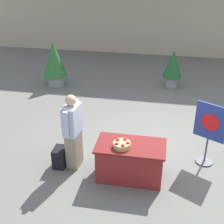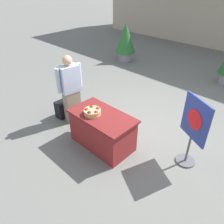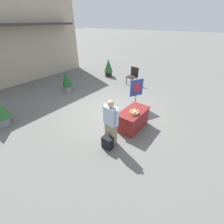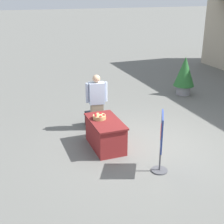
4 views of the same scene
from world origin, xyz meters
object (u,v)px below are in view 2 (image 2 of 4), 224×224
(person_visitor, at_px, (71,90))
(potted_plant_far_right, at_px, (126,40))
(backpack, at_px, (63,109))
(poster_board, at_px, (193,130))
(display_table, at_px, (102,130))
(apple_basket, at_px, (92,112))

(person_visitor, relative_size, potted_plant_far_right, 1.10)
(backpack, relative_size, poster_board, 0.31)
(backpack, xyz_separation_m, potted_plant_far_right, (-1.56, 4.12, 0.59))
(backpack, distance_m, potted_plant_far_right, 4.44)
(display_table, height_order, potted_plant_far_right, potted_plant_far_right)
(poster_board, bearing_deg, backpack, -48.61)
(apple_basket, relative_size, poster_board, 0.24)
(backpack, bearing_deg, poster_board, 12.84)
(potted_plant_far_right, bearing_deg, poster_board, -37.56)
(display_table, height_order, apple_basket, apple_basket)
(apple_basket, xyz_separation_m, person_visitor, (-1.01, 0.26, 0.01))
(poster_board, height_order, potted_plant_far_right, potted_plant_far_right)
(backpack, distance_m, poster_board, 3.05)
(apple_basket, bearing_deg, backpack, 172.35)
(display_table, height_order, person_visitor, person_visitor)
(backpack, height_order, poster_board, poster_board)
(poster_board, bearing_deg, display_table, -34.89)
(potted_plant_far_right, bearing_deg, person_visitor, -65.42)
(person_visitor, distance_m, backpack, 0.66)
(person_visitor, relative_size, backpack, 3.77)
(poster_board, relative_size, potted_plant_far_right, 0.93)
(apple_basket, bearing_deg, person_visitor, 165.65)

